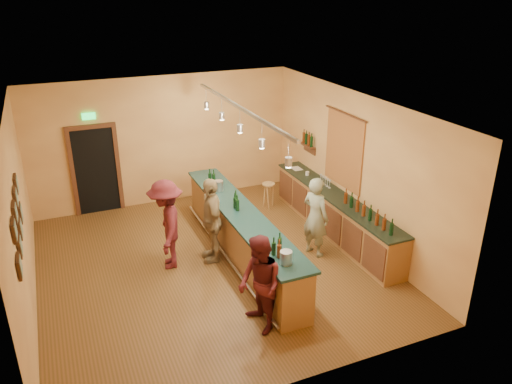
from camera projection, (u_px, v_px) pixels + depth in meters
name	position (u px, v px, depth m)	size (l,w,h in m)	color
floor	(211.00, 264.00, 10.02)	(7.00, 7.00, 0.00)	#553A18
ceiling	(204.00, 108.00, 8.76)	(6.50, 7.00, 0.02)	silver
wall_back	(164.00, 141.00, 12.35)	(6.50, 0.02, 3.20)	#B67644
wall_front	(292.00, 288.00, 6.43)	(6.50, 0.02, 3.20)	#B67644
wall_left	(20.00, 221.00, 8.21)	(0.02, 7.00, 3.20)	#B67644
wall_right	(354.00, 168.00, 10.56)	(0.02, 7.00, 3.20)	#B67644
doorway	(96.00, 168.00, 11.90)	(1.15, 0.09, 2.48)	black
tapestry	(344.00, 151.00, 10.80)	(0.03, 1.40, 1.60)	#99371E
bottle_shelf	(308.00, 141.00, 12.12)	(0.17, 0.55, 0.54)	#442714
picture_grid	(18.00, 220.00, 7.46)	(0.06, 2.20, 0.70)	#382111
back_counter	(335.00, 214.00, 11.05)	(0.60, 4.55, 1.27)	olive
tasting_bar	(241.00, 232.00, 10.02)	(0.73, 5.10, 1.38)	olive
pendant_track	(240.00, 116.00, 9.09)	(0.11, 4.60, 0.50)	silver
bartender	(316.00, 217.00, 10.09)	(0.62, 0.41, 1.69)	gray
customer_a	(260.00, 285.00, 7.87)	(0.81, 0.63, 1.66)	#59191E
customer_b	(212.00, 220.00, 9.89)	(1.03, 0.43, 1.76)	#997A51
customer_c	(167.00, 225.00, 9.64)	(1.17, 0.67, 1.81)	#59191E
bar_stool	(269.00, 189.00, 12.33)	(0.32, 0.32, 0.65)	#9C6B46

